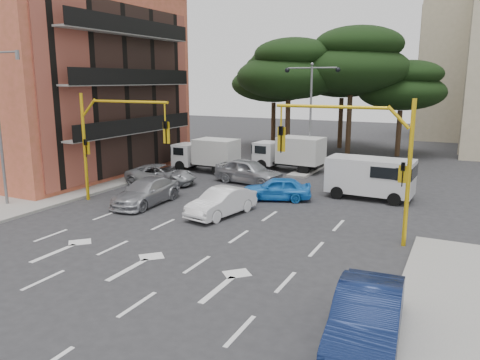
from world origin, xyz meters
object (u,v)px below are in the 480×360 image
object	(u,v)px
car_silver_wagon	(146,192)
car_silver_cross_b	(249,171)
street_lamp_center	(311,98)
car_white_hatch	(222,202)
box_truck_a	(206,155)
car_navy_parked	(367,318)
van_white	(370,178)
signal_mast_left	(108,133)
box_truck_b	(289,154)
street_lamp_left	(1,119)
signal_mast_right	(365,150)
car_silver_cross_a	(161,175)
car_blue_compact	(277,189)

from	to	relation	value
car_silver_wagon	car_silver_cross_b	xyz separation A→B (m)	(2.83, 7.27, 0.12)
street_lamp_center	car_silver_cross_b	world-z (taller)	street_lamp_center
street_lamp_center	car_white_hatch	xyz separation A→B (m)	(-0.24, -13.43, -4.74)
box_truck_a	car_navy_parked	bearing A→B (deg)	-138.78
street_lamp_center	box_truck_a	bearing A→B (deg)	-151.46
van_white	box_truck_a	bearing A→B (deg)	-100.70
street_lamp_center	signal_mast_left	bearing A→B (deg)	-115.91
van_white	box_truck_b	world-z (taller)	box_truck_b
street_lamp_left	signal_mast_right	bearing A→B (deg)	9.39
box_truck_b	street_lamp_center	bearing A→B (deg)	-54.23
car_silver_wagon	car_silver_cross_a	distance (m)	5.00
car_silver_cross_a	signal_mast_right	bearing A→B (deg)	-117.30
street_lamp_center	car_silver_wagon	size ratio (longest dim) A/B	1.64
signal_mast_right	street_lamp_center	distance (m)	15.65
signal_mast_left	street_lamp_center	world-z (taller)	street_lamp_center
street_lamp_left	car_silver_cross_a	xyz separation A→B (m)	(4.09, 8.18, -4.08)
box_truck_b	car_silver_cross_b	bearing A→B (deg)	174.85
street_lamp_left	box_truck_a	xyz separation A→B (m)	(4.48, 13.30, -3.49)
car_navy_parked	box_truck_b	distance (m)	23.61
street_lamp_left	car_silver_cross_a	world-z (taller)	street_lamp_left
signal_mast_left	car_silver_cross_b	xyz separation A→B (m)	(4.62, 7.96, -3.08)
car_silver_wagon	van_white	size ratio (longest dim) A/B	1.00
car_white_hatch	van_white	world-z (taller)	van_white
street_lamp_left	car_silver_cross_b	distance (m)	14.77
signal_mast_right	car_white_hatch	bearing A→B (deg)	175.33
car_navy_parked	car_silver_wagon	bearing A→B (deg)	142.51
signal_mast_left	street_lamp_center	distance (m)	15.65
street_lamp_center	car_navy_parked	size ratio (longest dim) A/B	1.67
car_blue_compact	street_lamp_left	bearing A→B (deg)	-79.39
car_white_hatch	van_white	xyz separation A→B (m)	(5.99, 6.82, 0.50)
signal_mast_right	street_lamp_center	world-z (taller)	street_lamp_center
signal_mast_left	car_white_hatch	bearing A→B (deg)	5.00
signal_mast_left	car_blue_compact	xyz separation A→B (m)	(7.90, 4.70, -3.22)
car_silver_wagon	box_truck_b	world-z (taller)	box_truck_b
box_truck_b	signal_mast_left	bearing A→B (deg)	161.66
street_lamp_left	car_white_hatch	bearing A→B (deg)	17.88
car_blue_compact	box_truck_a	distance (m)	9.71
street_lamp_center	car_silver_wagon	xyz separation A→B (m)	(-5.01, -13.31, -4.74)
street_lamp_left	van_white	size ratio (longest dim) A/B	1.68
street_lamp_center	van_white	world-z (taller)	street_lamp_center
street_lamp_center	car_silver_cross_a	world-z (taller)	street_lamp_center
street_lamp_left	box_truck_b	world-z (taller)	street_lamp_left
car_blue_compact	car_white_hatch	bearing A→B (deg)	-39.18
car_silver_wagon	car_silver_cross_b	size ratio (longest dim) A/B	1.00
car_silver_cross_b	car_navy_parked	bearing A→B (deg)	-136.68
street_lamp_center	car_blue_compact	world-z (taller)	street_lamp_center
signal_mast_left	street_lamp_left	size ratio (longest dim) A/B	0.75
car_white_hatch	car_silver_wagon	distance (m)	4.77
street_lamp_center	car_blue_compact	bearing A→B (deg)	-83.28
signal_mast_right	car_silver_cross_b	xyz separation A→B (m)	(-8.99, 7.96, -3.08)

